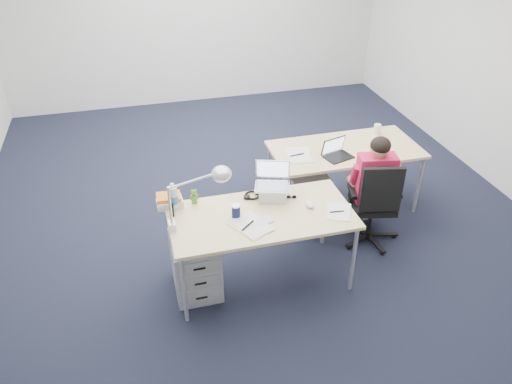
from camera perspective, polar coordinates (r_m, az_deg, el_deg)
floor at (r=5.62m, az=-0.31°, el=-2.40°), size 7.00×7.00×0.00m
room at (r=4.85m, az=-0.38°, el=14.44°), size 6.02×7.02×2.80m
desk_near at (r=4.35m, az=0.62°, el=-3.09°), size 1.60×0.80×0.73m
desk_far at (r=5.50m, az=10.15°, el=4.51°), size 1.60×0.80×0.73m
office_chair at (r=5.20m, az=13.03°, el=-2.96°), size 0.72×0.72×0.96m
seated_person at (r=5.17m, az=12.92°, el=0.89°), size 0.43×0.68×1.16m
drawer_pedestal_near at (r=4.53m, az=-6.90°, el=-8.26°), size 0.40×0.50×0.55m
drawer_pedestal_far at (r=5.43m, az=5.77°, el=-0.49°), size 0.40×0.50×0.55m
silver_laptop at (r=4.46m, az=1.88°, el=1.08°), size 0.37×0.33×0.33m
wireless_keyboard at (r=4.22m, az=0.26°, el=-3.53°), size 0.27×0.17×0.01m
computer_mouse at (r=4.44m, az=6.16°, el=-1.46°), size 0.07×0.11×0.04m
headphones at (r=4.56m, az=-0.43°, el=-0.31°), size 0.23×0.21×0.03m
can_koozie at (r=4.26m, az=-2.30°, el=-2.20°), size 0.10×0.10×0.12m
water_bottle at (r=4.39m, az=-9.45°, el=-0.50°), size 0.08×0.08×0.26m
bear_figurine at (r=4.47m, az=-7.09°, el=-0.47°), size 0.09×0.08×0.14m
book_stack at (r=4.48m, az=-9.87°, el=-0.96°), size 0.23×0.17×0.10m
cordless_phone at (r=4.33m, az=-9.62°, el=-2.01°), size 0.04×0.03×0.14m
papers_left at (r=4.18m, az=-0.63°, el=-3.92°), size 0.36×0.41×0.01m
papers_right at (r=4.41m, az=9.43°, el=-2.28°), size 0.29×0.33×0.01m
sunglasses at (r=4.55m, az=4.08°, el=-0.60°), size 0.10×0.06×0.02m
desk_lamp at (r=4.07m, az=-7.53°, el=-0.71°), size 0.50×0.22×0.55m
dark_laptop at (r=5.23m, az=9.50°, el=4.88°), size 0.35×0.34×0.21m
far_cup at (r=5.85m, az=13.68°, el=7.00°), size 0.09×0.09×0.11m
far_papers at (r=5.25m, az=4.93°, el=4.17°), size 0.28×0.37×0.01m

